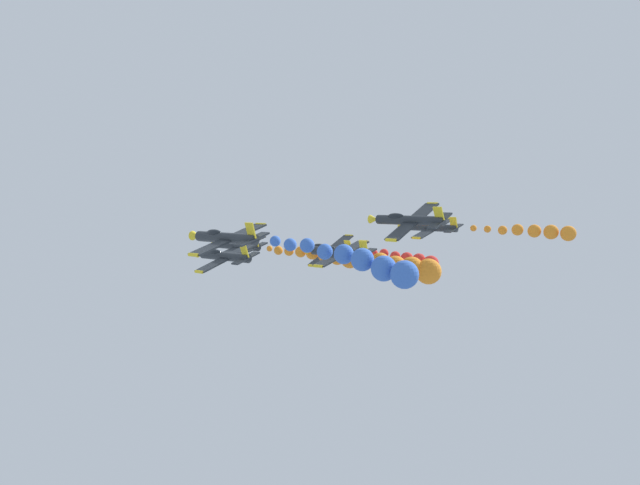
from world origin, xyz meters
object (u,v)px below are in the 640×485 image
object	(u,v)px
airplane_left_outer	(338,252)
airplane_high_slot	(408,220)
airplane_right_inner	(328,249)
airplane_lead	(237,246)
airplane_trailing	(429,227)
airplane_right_outer	(225,238)
airplane_left_inner	(224,256)

from	to	relation	value
airplane_left_outer	airplane_high_slot	bearing A→B (deg)	-89.00
airplane_left_outer	airplane_right_inner	bearing A→B (deg)	46.48
airplane_lead	airplane_trailing	bearing A→B (deg)	-42.35
airplane_lead	airplane_trailing	world-z (taller)	airplane_trailing
airplane_lead	airplane_right_outer	world-z (taller)	airplane_right_outer
airplane_right_inner	airplane_high_slot	xyz separation A→B (m)	(-10.14, -21.33, 5.21)
airplane_left_inner	airplane_right_outer	xyz separation A→B (m)	(-9.36, -11.75, 3.32)
airplane_left_inner	airplane_right_outer	distance (m)	15.38
airplane_left_outer	airplane_right_outer	size ratio (longest dim) A/B	1.00
airplane_right_inner	airplane_trailing	size ratio (longest dim) A/B	1.00
airplane_lead	airplane_right_outer	bearing A→B (deg)	-132.59
airplane_left_outer	airplane_lead	bearing A→B (deg)	89.81
airplane_right_outer	airplane_high_slot	bearing A→B (deg)	-25.79
airplane_right_outer	airplane_trailing	xyz separation A→B (m)	(40.71, 1.33, -0.46)
airplane_left_inner	airplane_trailing	xyz separation A→B (m)	(31.36, -10.42, 2.86)
airplane_right_inner	airplane_left_outer	distance (m)	15.02
airplane_lead	airplane_left_inner	size ratio (longest dim) A/B	1.00
airplane_right_outer	airplane_left_inner	bearing A→B (deg)	51.48
airplane_high_slot	airplane_trailing	bearing A→B (deg)	26.55
airplane_left_inner	airplane_trailing	world-z (taller)	airplane_trailing
airplane_right_outer	airplane_lead	bearing A→B (deg)	47.41
airplane_lead	airplane_left_outer	world-z (taller)	airplane_left_outer
airplane_high_slot	airplane_right_inner	bearing A→B (deg)	64.57
airplane_right_inner	airplane_trailing	bearing A→B (deg)	-43.50
airplane_right_inner	airplane_right_outer	size ratio (longest dim) A/B	1.00
airplane_lead	airplane_left_outer	xyz separation A→B (m)	(-0.07, -19.81, 0.23)
airplane_right_inner	airplane_left_outer	xyz separation A→B (m)	(-10.32, -10.87, 0.89)
airplane_lead	airplane_trailing	distance (m)	29.19
airplane_right_inner	airplane_high_slot	size ratio (longest dim) A/B	1.00
airplane_left_inner	airplane_trailing	distance (m)	33.17
airplane_right_inner	airplane_lead	bearing A→B (deg)	138.95
airplane_lead	airplane_trailing	size ratio (longest dim) A/B	1.00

